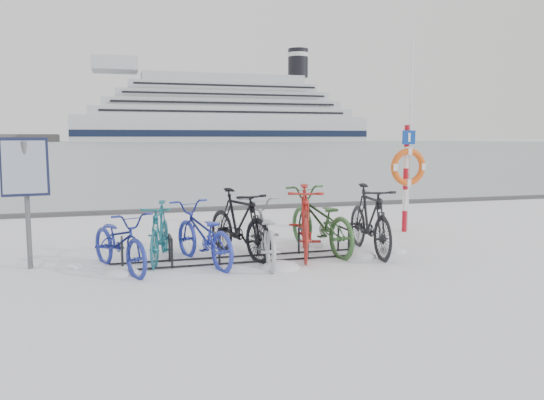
{
  "coord_description": "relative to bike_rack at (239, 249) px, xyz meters",
  "views": [
    {
      "loc": [
        -1.76,
        -8.13,
        1.96
      ],
      "look_at": [
        0.72,
        0.6,
        0.88
      ],
      "focal_mm": 35.0,
      "sensor_mm": 36.0,
      "label": 1
    }
  ],
  "objects": [
    {
      "name": "bike_rack",
      "position": [
        0.0,
        0.0,
        0.0
      ],
      "size": [
        4.0,
        0.48,
        0.46
      ],
      "color": "black",
      "rests_on": "ground"
    },
    {
      "name": "lifebuoy_station",
      "position": [
        3.89,
        1.56,
        1.17
      ],
      "size": [
        0.77,
        0.22,
        4.02
      ],
      "color": "#AB0D1B",
      "rests_on": "ground"
    },
    {
      "name": "snow_drifts",
      "position": [
        0.5,
        -0.01,
        -0.18
      ],
      "size": [
        5.71,
        1.97,
        0.2
      ],
      "color": "white",
      "rests_on": "ground"
    },
    {
      "name": "ice_sheet",
      "position": [
        0.0,
        155.0,
        -0.17
      ],
      "size": [
        400.0,
        298.0,
        0.02
      ],
      "primitive_type": "cube",
      "color": "#A2AFB7",
      "rests_on": "ground"
    },
    {
      "name": "ground",
      "position": [
        0.0,
        0.0,
        -0.18
      ],
      "size": [
        900.0,
        900.0,
        0.0
      ],
      "primitive_type": "plane",
      "color": "white",
      "rests_on": "ground"
    },
    {
      "name": "bike_1",
      "position": [
        -1.22,
        0.35,
        0.31
      ],
      "size": [
        0.82,
        1.7,
        0.98
      ],
      "primitive_type": "imported",
      "rotation": [
        0.0,
        0.0,
        -0.23
      ],
      "color": "#175D69",
      "rests_on": "ground"
    },
    {
      "name": "bike_6",
      "position": [
        1.51,
        0.38,
        0.38
      ],
      "size": [
        1.04,
        2.23,
        1.13
      ],
      "primitive_type": "imported",
      "rotation": [
        0.0,
        0.0,
        3.28
      ],
      "color": "#30572A",
      "rests_on": "ground"
    },
    {
      "name": "quay_edge",
      "position": [
        0.0,
        5.9,
        -0.13
      ],
      "size": [
        400.0,
        0.25,
        0.1
      ],
      "primitive_type": "cube",
      "color": "#3F3F42",
      "rests_on": "ground"
    },
    {
      "name": "bike_7",
      "position": [
        2.27,
        -0.01,
        0.42
      ],
      "size": [
        0.79,
        2.05,
        1.2
      ],
      "primitive_type": "imported",
      "rotation": [
        0.0,
        0.0,
        -0.11
      ],
      "color": "black",
      "rests_on": "ground"
    },
    {
      "name": "bike_3",
      "position": [
        0.08,
        0.37,
        0.4
      ],
      "size": [
        1.13,
        1.99,
        1.15
      ],
      "primitive_type": "imported",
      "rotation": [
        0.0,
        0.0,
        0.33
      ],
      "color": "black",
      "rests_on": "ground"
    },
    {
      "name": "bike_4",
      "position": [
        0.36,
        -0.17,
        0.33
      ],
      "size": [
        0.89,
        2.0,
        1.01
      ],
      "primitive_type": "imported",
      "rotation": [
        0.0,
        0.0,
        3.03
      ],
      "color": "#A5A7AD",
      "rests_on": "ground"
    },
    {
      "name": "bike_0",
      "position": [
        -1.83,
        -0.1,
        0.29
      ],
      "size": [
        1.28,
        1.89,
        0.94
      ],
      "primitive_type": "imported",
      "rotation": [
        0.0,
        0.0,
        0.41
      ],
      "color": "navy",
      "rests_on": "ground"
    },
    {
      "name": "info_board",
      "position": [
        -3.13,
        0.31,
        1.23
      ],
      "size": [
        0.68,
        0.33,
        1.96
      ],
      "rotation": [
        0.0,
        0.0,
        0.13
      ],
      "color": "#595B5E",
      "rests_on": "ground"
    },
    {
      "name": "cruise_ferry",
      "position": [
        42.56,
        231.28,
        11.5
      ],
      "size": [
        130.49,
        24.63,
        42.88
      ],
      "color": "silver",
      "rests_on": "ground"
    },
    {
      "name": "bike_2",
      "position": [
        -0.58,
        -0.0,
        0.31
      ],
      "size": [
        1.19,
        1.99,
        0.99
      ],
      "primitive_type": "imported",
      "rotation": [
        0.0,
        0.0,
        3.45
      ],
      "color": "#2532A7",
      "rests_on": "ground"
    },
    {
      "name": "bike_5",
      "position": [
        1.15,
        0.13,
        0.42
      ],
      "size": [
        1.15,
        2.09,
        1.21
      ],
      "primitive_type": "imported",
      "rotation": [
        0.0,
        0.0,
        -0.31
      ],
      "color": "#AA231D",
      "rests_on": "ground"
    }
  ]
}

